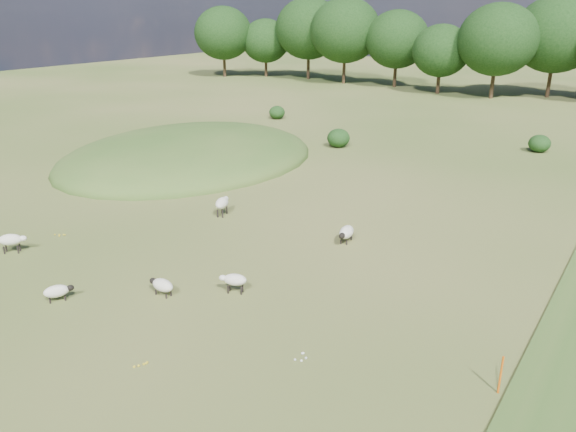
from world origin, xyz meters
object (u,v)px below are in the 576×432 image
object	(u,v)px
sheep_2	(234,280)
sheep_1	(57,291)
sheep_3	(162,285)
marker_post	(501,375)
sheep_4	(346,232)
sheep_5	(11,240)
sheep_0	(222,203)

from	to	relation	value
sheep_2	sheep_1	bearing A→B (deg)	16.00
sheep_2	sheep_3	bearing A→B (deg)	14.45
marker_post	sheep_4	distance (m)	11.28
sheep_2	sheep_5	distance (m)	10.79
sheep_1	sheep_0	bearing A→B (deg)	36.12
sheep_2	sheep_3	world-z (taller)	sheep_2
marker_post	sheep_4	world-z (taller)	marker_post
marker_post	sheep_3	distance (m)	12.08
sheep_3	sheep_5	xyz separation A→B (m)	(-8.34, -0.95, 0.19)
sheep_1	sheep_3	bearing A→B (deg)	-18.11
marker_post	sheep_1	world-z (taller)	marker_post
sheep_4	sheep_1	bearing A→B (deg)	-38.79
sheep_0	marker_post	bearing A→B (deg)	-133.30
sheep_2	sheep_4	distance (m)	6.77
marker_post	sheep_2	xyz separation A→B (m)	(-9.90, 0.44, -0.06)
sheep_0	sheep_2	world-z (taller)	sheep_0
sheep_3	sheep_0	bearing A→B (deg)	-64.50
sheep_0	sheep_2	bearing A→B (deg)	-156.95
marker_post	sheep_4	bearing A→B (deg)	140.89
marker_post	sheep_1	xyz separation A→B (m)	(-14.89, -3.71, -0.21)
sheep_0	sheep_5	bearing A→B (deg)	132.35
sheep_1	sheep_2	distance (m)	6.49
marker_post	sheep_5	world-z (taller)	marker_post
sheep_2	sheep_3	distance (m)	2.70
sheep_0	sheep_5	distance (m)	9.96
sheep_3	marker_post	bearing A→B (deg)	-174.25
sheep_1	sheep_5	bearing A→B (deg)	105.44
marker_post	sheep_0	distance (m)	17.16
sheep_1	sheep_4	xyz separation A→B (m)	(6.14, 10.82, 0.09)
marker_post	sheep_5	size ratio (longest dim) A/B	1.04
sheep_3	sheep_4	bearing A→B (deg)	-111.48
marker_post	sheep_1	bearing A→B (deg)	-166.01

